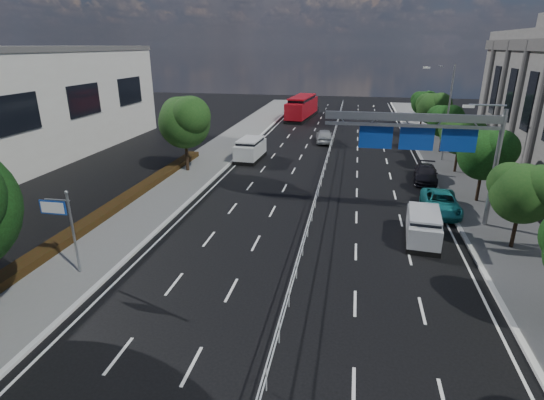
# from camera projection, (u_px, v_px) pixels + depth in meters

# --- Properties ---
(ground) EXTENTS (160.00, 160.00, 0.00)m
(ground) POSITION_uv_depth(u_px,v_px,m) (292.00, 296.00, 18.98)
(ground) COLOR black
(ground) RESTS_ON ground
(sidewalk_near) EXTENTS (5.00, 140.00, 0.14)m
(sidewalk_near) POSITION_uv_depth(u_px,v_px,m) (62.00, 271.00, 21.01)
(sidewalk_near) COLOR slate
(sidewalk_near) RESTS_ON ground
(kerb_near) EXTENTS (0.25, 140.00, 0.15)m
(kerb_near) POSITION_uv_depth(u_px,v_px,m) (108.00, 276.00, 20.56)
(kerb_near) COLOR silver
(kerb_near) RESTS_ON ground
(kerb_far) EXTENTS (0.25, 140.00, 0.15)m
(kerb_far) POSITION_uv_depth(u_px,v_px,m) (509.00, 318.00, 17.35)
(kerb_far) COLOR silver
(kerb_far) RESTS_ON ground
(median_fence) EXTENTS (0.05, 85.00, 1.02)m
(median_fence) POSITION_uv_depth(u_px,v_px,m) (327.00, 160.00, 39.54)
(median_fence) COLOR silver
(median_fence) RESTS_ON ground
(hedge_near) EXTENTS (1.00, 36.00, 0.44)m
(hedge_near) POSITION_uv_depth(u_px,v_px,m) (88.00, 223.00, 25.84)
(hedge_near) COLOR black
(hedge_near) RESTS_ON sidewalk_near
(toilet_sign) EXTENTS (1.62, 0.18, 4.34)m
(toilet_sign) POSITION_uv_depth(u_px,v_px,m) (62.00, 218.00, 19.92)
(toilet_sign) COLOR gray
(toilet_sign) RESTS_ON ground
(overhead_gantry) EXTENTS (10.24, 0.38, 7.45)m
(overhead_gantry) POSITION_uv_depth(u_px,v_px,m) (430.00, 134.00, 25.12)
(overhead_gantry) COLOR gray
(overhead_gantry) RESTS_ON ground
(streetlight_far) EXTENTS (2.78, 2.40, 9.00)m
(streetlight_far) POSITION_uv_depth(u_px,v_px,m) (446.00, 107.00, 39.28)
(streetlight_far) COLOR gray
(streetlight_far) RESTS_ON ground
(near_building) EXTENTS (12.00, 38.00, 10.00)m
(near_building) POSITION_uv_depth(u_px,v_px,m) (0.00, 109.00, 39.20)
(near_building) COLOR beige
(near_building) RESTS_ON ground
(near_tree_back) EXTENTS (4.84, 4.51, 6.69)m
(near_tree_back) POSITION_uv_depth(u_px,v_px,m) (185.00, 120.00, 36.09)
(near_tree_back) COLOR black
(near_tree_back) RESTS_ON ground
(far_tree_c) EXTENTS (3.52, 3.28, 4.94)m
(far_tree_c) POSITION_uv_depth(u_px,v_px,m) (524.00, 190.00, 22.23)
(far_tree_c) COLOR black
(far_tree_c) RESTS_ON ground
(far_tree_d) EXTENTS (3.85, 3.59, 5.34)m
(far_tree_d) POSITION_uv_depth(u_px,v_px,m) (486.00, 152.00, 29.05)
(far_tree_d) COLOR black
(far_tree_d) RESTS_ON ground
(far_tree_e) EXTENTS (3.63, 3.38, 5.13)m
(far_tree_e) POSITION_uv_depth(u_px,v_px,m) (461.00, 133.00, 36.01)
(far_tree_e) COLOR black
(far_tree_e) RESTS_ON ground
(far_tree_f) EXTENTS (3.52, 3.28, 5.02)m
(far_tree_f) POSITION_uv_depth(u_px,v_px,m) (445.00, 119.00, 42.95)
(far_tree_f) COLOR black
(far_tree_f) RESTS_ON ground
(far_tree_g) EXTENTS (3.96, 3.69, 5.45)m
(far_tree_g) POSITION_uv_depth(u_px,v_px,m) (433.00, 107.00, 49.77)
(far_tree_g) COLOR black
(far_tree_g) RESTS_ON ground
(far_tree_h) EXTENTS (3.41, 3.18, 4.91)m
(far_tree_h) POSITION_uv_depth(u_px,v_px,m) (424.00, 102.00, 56.80)
(far_tree_h) COLOR black
(far_tree_h) RESTS_ON ground
(white_minivan) EXTENTS (2.31, 4.88, 2.08)m
(white_minivan) POSITION_uv_depth(u_px,v_px,m) (250.00, 149.00, 41.27)
(white_minivan) COLOR black
(white_minivan) RESTS_ON ground
(red_bus) EXTENTS (3.85, 11.43, 3.35)m
(red_bus) POSITION_uv_depth(u_px,v_px,m) (302.00, 107.00, 64.30)
(red_bus) COLOR black
(red_bus) RESTS_ON ground
(near_car_silver) EXTENTS (2.35, 4.74, 1.55)m
(near_car_silver) POSITION_uv_depth(u_px,v_px,m) (324.00, 136.00, 48.63)
(near_car_silver) COLOR #9EA1A5
(near_car_silver) RESTS_ON ground
(near_car_dark) EXTENTS (2.05, 4.71, 1.51)m
(near_car_dark) POSITION_uv_depth(u_px,v_px,m) (312.00, 109.00, 68.88)
(near_car_dark) COLOR black
(near_car_dark) RESTS_ON ground
(silver_minivan) EXTENTS (2.15, 4.34, 1.75)m
(silver_minivan) POSITION_uv_depth(u_px,v_px,m) (423.00, 226.00, 24.17)
(silver_minivan) COLOR black
(silver_minivan) RESTS_ON ground
(parked_car_teal) EXTENTS (2.44, 4.99, 1.37)m
(parked_car_teal) POSITION_uv_depth(u_px,v_px,m) (441.00, 203.00, 28.33)
(parked_car_teal) COLOR #1B767A
(parked_car_teal) RESTS_ON ground
(parked_car_dark) EXTENTS (2.32, 4.65, 1.30)m
(parked_car_dark) POSITION_uv_depth(u_px,v_px,m) (426.00, 174.00, 34.79)
(parked_car_dark) COLOR black
(parked_car_dark) RESTS_ON ground
(pedestrian_a) EXTENTS (0.75, 0.54, 1.91)m
(pedestrian_a) POSITION_uv_depth(u_px,v_px,m) (498.00, 184.00, 30.70)
(pedestrian_a) COLOR gray
(pedestrian_a) RESTS_ON sidewalk_far
(pedestrian_b) EXTENTS (1.16, 1.13, 1.88)m
(pedestrian_b) POSITION_uv_depth(u_px,v_px,m) (467.00, 158.00, 37.87)
(pedestrian_b) COLOR gray
(pedestrian_b) RESTS_ON sidewalk_far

